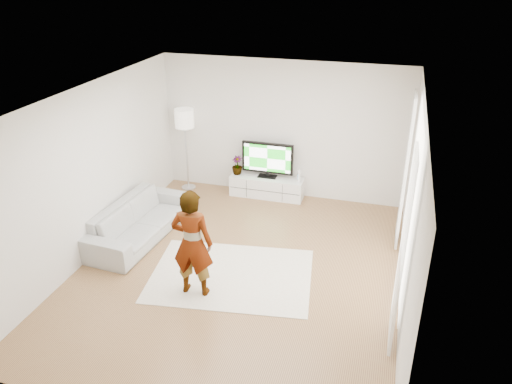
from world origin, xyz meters
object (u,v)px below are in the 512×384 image
(rug, at_px, (231,275))
(player, at_px, (192,243))
(sofa, at_px, (139,221))
(floor_lamp, at_px, (185,122))
(television, at_px, (268,159))
(media_console, at_px, (267,187))

(rug, bearing_deg, player, -125.29)
(player, height_order, sofa, player)
(player, xyz_separation_m, floor_lamp, (-1.56, 3.42, 0.63))
(floor_lamp, bearing_deg, rug, -55.91)
(television, distance_m, sofa, 2.91)
(player, bearing_deg, rug, -128.54)
(player, bearing_deg, television, -96.27)
(floor_lamp, bearing_deg, sofa, -90.04)
(player, relative_size, floor_lamp, 0.96)
(media_console, distance_m, player, 3.55)
(television, bearing_deg, media_console, -90.00)
(rug, distance_m, sofa, 2.09)
(player, distance_m, floor_lamp, 3.81)
(media_console, xyz_separation_m, player, (-0.19, -3.49, 0.63))
(media_console, distance_m, rug, 2.95)
(media_console, bearing_deg, sofa, -127.79)
(sofa, bearing_deg, floor_lamp, 4.37)
(media_console, height_order, rug, media_console)
(sofa, height_order, floor_lamp, floor_lamp)
(television, relative_size, rug, 0.43)
(rug, xyz_separation_m, floor_lamp, (-1.95, 2.87, 1.48))
(rug, height_order, sofa, sofa)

